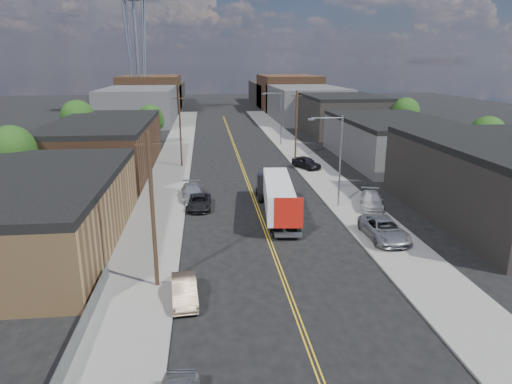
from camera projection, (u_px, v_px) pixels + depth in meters
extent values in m
plane|color=black|center=(234.00, 146.00, 77.79)|extent=(260.00, 260.00, 0.00)
cube|color=gold|center=(241.00, 165.00, 63.46)|extent=(0.32, 120.00, 0.01)
cube|color=slate|center=(172.00, 166.00, 62.42)|extent=(5.00, 140.00, 0.15)
cube|color=slate|center=(308.00, 163.00, 64.45)|extent=(5.00, 140.00, 0.15)
cube|color=olive|center=(36.00, 215.00, 35.05)|extent=(12.00, 22.00, 5.00)
cube|color=black|center=(31.00, 180.00, 34.28)|extent=(12.00, 22.00, 0.60)
cube|color=#4A2F1D|center=(105.00, 148.00, 59.76)|extent=(12.00, 26.00, 6.00)
cube|color=black|center=(103.00, 123.00, 58.85)|extent=(12.00, 26.00, 0.60)
cube|color=black|center=(507.00, 184.00, 41.02)|extent=(14.00, 22.00, 6.50)
cube|color=navy|center=(435.00, 183.00, 40.20)|extent=(0.30, 20.00, 0.80)
cube|color=#343436|center=(392.00, 141.00, 66.00)|extent=(14.00, 24.00, 5.50)
cube|color=black|center=(394.00, 120.00, 65.16)|extent=(14.00, 24.00, 0.60)
cube|color=black|center=(341.00, 116.00, 90.64)|extent=(14.00, 22.00, 7.00)
cube|color=black|center=(342.00, 96.00, 89.59)|extent=(14.00, 22.00, 0.60)
cube|color=#343436|center=(140.00, 105.00, 108.00)|extent=(16.00, 30.00, 8.00)
cube|color=#343436|center=(306.00, 103.00, 112.26)|extent=(16.00, 30.00, 8.00)
cube|color=#4A2F1D|center=(152.00, 94.00, 131.61)|extent=(16.00, 26.00, 10.00)
cube|color=#4A2F1D|center=(288.00, 93.00, 135.87)|extent=(16.00, 26.00, 10.00)
cube|color=black|center=(158.00, 94.00, 151.13)|extent=(16.00, 40.00, 7.00)
cube|color=black|center=(277.00, 93.00, 155.39)|extent=(16.00, 40.00, 7.00)
cylinder|color=gray|center=(137.00, 57.00, 119.09)|extent=(0.80, 0.80, 30.00)
cylinder|color=gray|center=(129.00, 57.00, 117.22)|extent=(1.94, 1.94, 29.98)
cylinder|color=gray|center=(143.00, 57.00, 117.59)|extent=(1.94, 1.94, 29.98)
cylinder|color=gray|center=(131.00, 57.00, 120.58)|extent=(1.94, 1.94, 29.98)
cylinder|color=gray|center=(145.00, 57.00, 120.96)|extent=(1.94, 1.94, 29.98)
cylinder|color=gray|center=(340.00, 163.00, 43.96)|extent=(0.18, 0.18, 9.00)
cylinder|color=gray|center=(327.00, 118.00, 42.62)|extent=(3.00, 0.12, 0.12)
cube|color=gray|center=(311.00, 119.00, 42.49)|extent=(0.60, 0.25, 0.18)
cylinder|color=gray|center=(281.00, 119.00, 77.40)|extent=(0.18, 0.18, 9.00)
cylinder|color=gray|center=(273.00, 93.00, 76.06)|extent=(3.00, 0.12, 0.12)
cube|color=gray|center=(264.00, 94.00, 75.93)|extent=(0.60, 0.25, 0.18)
cylinder|color=black|center=(153.00, 213.00, 27.77)|extent=(0.26, 0.26, 10.00)
cube|color=black|center=(148.00, 145.00, 26.61)|extent=(1.60, 0.12, 0.12)
cylinder|color=black|center=(180.00, 130.00, 61.21)|extent=(0.26, 0.26, 10.00)
cube|color=black|center=(179.00, 98.00, 60.05)|extent=(1.60, 0.12, 0.12)
cylinder|color=black|center=(296.00, 125.00, 65.82)|extent=(0.26, 0.26, 10.00)
cube|color=black|center=(297.00, 96.00, 64.67)|extent=(1.60, 0.12, 0.12)
cube|color=slate|center=(76.00, 342.00, 22.42)|extent=(0.02, 16.00, 1.20)
cube|color=slate|center=(75.00, 331.00, 22.25)|extent=(0.05, 16.00, 0.05)
cylinder|color=black|center=(16.00, 183.00, 45.98)|extent=(0.36, 0.36, 4.25)
sphere|color=#17360E|center=(11.00, 149.00, 45.05)|extent=(4.76, 4.76, 4.76)
sphere|color=#17360E|center=(20.00, 157.00, 45.63)|extent=(3.74, 3.74, 3.74)
sphere|color=#17360E|center=(5.00, 156.00, 44.78)|extent=(3.40, 3.40, 3.40)
cylinder|color=black|center=(80.00, 140.00, 69.84)|extent=(0.36, 0.36, 4.50)
sphere|color=#17360E|center=(78.00, 117.00, 68.84)|extent=(5.04, 5.04, 5.04)
sphere|color=#17360E|center=(83.00, 122.00, 69.44)|extent=(3.96, 3.96, 3.96)
sphere|color=#17360E|center=(74.00, 121.00, 68.58)|extent=(3.60, 3.60, 3.60)
cylinder|color=black|center=(152.00, 135.00, 77.69)|extent=(0.36, 0.36, 3.75)
sphere|color=#17360E|center=(150.00, 117.00, 76.87)|extent=(4.20, 4.20, 4.20)
sphere|color=#17360E|center=(155.00, 121.00, 77.42)|extent=(3.30, 3.30, 3.30)
sphere|color=#17360E|center=(147.00, 121.00, 76.58)|extent=(3.00, 3.00, 3.00)
cylinder|color=black|center=(484.00, 159.00, 57.51)|extent=(0.36, 0.36, 4.00)
sphere|color=#17360E|center=(487.00, 134.00, 56.62)|extent=(4.48, 4.48, 4.48)
sphere|color=#17360E|center=(490.00, 140.00, 57.19)|extent=(3.52, 3.52, 3.52)
sphere|color=#17360E|center=(485.00, 139.00, 56.34)|extent=(3.20, 3.20, 3.20)
cylinder|color=black|center=(404.00, 131.00, 80.40)|extent=(0.36, 0.36, 4.25)
sphere|color=#17360E|center=(406.00, 111.00, 79.47)|extent=(4.76, 4.76, 4.76)
sphere|color=#17360E|center=(408.00, 116.00, 80.05)|extent=(3.74, 3.74, 3.74)
sphere|color=#17360E|center=(404.00, 115.00, 79.19)|extent=(3.40, 3.40, 3.40)
cube|color=silver|center=(278.00, 194.00, 41.19)|extent=(3.34, 10.90, 2.50)
cube|color=#A6140C|center=(289.00, 213.00, 36.07)|extent=(2.34, 0.34, 2.52)
cube|color=gray|center=(288.00, 235.00, 36.58)|extent=(2.25, 0.81, 0.25)
cube|color=black|center=(268.00, 185.00, 47.77)|extent=(2.50, 3.06, 2.77)
cylinder|color=black|center=(285.00, 229.00, 37.93)|extent=(2.40, 1.11, 0.89)
cylinder|color=black|center=(268.00, 194.00, 48.03)|extent=(2.31, 1.10, 0.89)
imported|color=#8D735C|center=(184.00, 291.00, 27.23)|extent=(1.81, 4.31, 1.38)
imported|color=black|center=(199.00, 202.00, 44.52)|extent=(2.30, 4.81, 1.32)
imported|color=#9C9FA1|center=(192.00, 192.00, 47.40)|extent=(2.59, 5.52, 1.56)
imported|color=#95969A|center=(384.00, 229.00, 36.46)|extent=(2.71, 5.87, 1.63)
imported|color=#AEAEAE|center=(371.00, 200.00, 44.32)|extent=(3.44, 5.48, 1.48)
imported|color=black|center=(306.00, 162.00, 60.73)|extent=(3.77, 4.95, 1.57)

